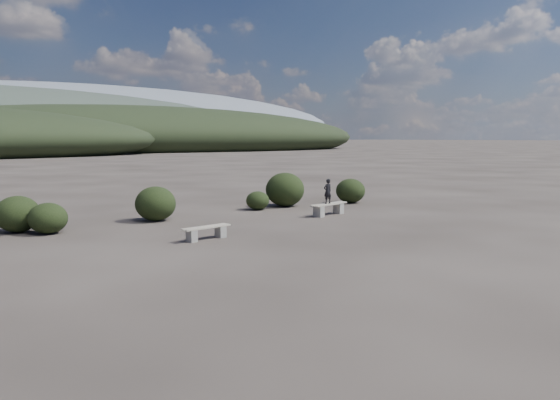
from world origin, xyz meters
TOP-DOWN VIEW (x-y plane):
  - ground at (0.00, 0.00)m, footprint 1200.00×1200.00m
  - bench_left at (-2.59, 4.15)m, footprint 1.62×0.59m
  - bench_right at (3.66, 6.01)m, footprint 1.91×0.80m
  - seated_person at (3.58, 6.00)m, footprint 0.35×0.23m
  - shrub_a at (-6.22, 7.89)m, footprint 1.20×1.20m
  - shrub_b at (-2.42, 8.50)m, footprint 1.47×1.47m
  - shrub_c at (2.26, 8.98)m, footprint 0.97×0.97m
  - shrub_d at (3.86, 9.26)m, footprint 1.70×1.70m
  - shrub_e at (7.09, 8.59)m, footprint 1.35×1.35m
  - shrub_f at (-6.95, 8.72)m, footprint 1.38×1.38m

SIDE VIEW (x-z plane):
  - ground at x=0.00m, z-range 0.00..0.00m
  - bench_left at x=-2.59m, z-range 0.04..0.44m
  - bench_right at x=3.66m, z-range 0.05..0.52m
  - shrub_c at x=2.26m, z-range 0.00..0.78m
  - shrub_a at x=-6.22m, z-range 0.00..0.98m
  - shrub_e at x=7.09m, z-range 0.00..1.13m
  - shrub_f at x=-6.95m, z-range 0.00..1.17m
  - shrub_b at x=-2.42m, z-range 0.00..1.26m
  - shrub_d at x=3.86m, z-range 0.00..1.49m
  - seated_person at x=3.58m, z-range 0.47..1.43m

